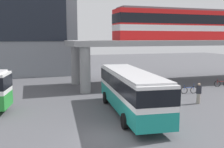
# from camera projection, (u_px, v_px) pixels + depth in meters

# --- Properties ---
(ground_plane) EXTENTS (120.00, 120.00, 0.00)m
(ground_plane) POSITION_uv_depth(u_px,v_px,m) (76.00, 99.00, 24.39)
(ground_plane) COLOR #515156
(elevated_platform) EXTENTS (32.07, 7.08, 5.36)m
(elevated_platform) POSITION_uv_depth(u_px,v_px,m) (193.00, 45.00, 33.56)
(elevated_platform) COLOR gray
(elevated_platform) RESTS_ON ground_plane
(train) EXTENTS (21.33, 2.96, 3.84)m
(train) POSITION_uv_depth(u_px,v_px,m) (195.00, 25.00, 33.22)
(train) COLOR red
(train) RESTS_ON elevated_platform
(bus_main) EXTENTS (3.69, 11.25, 3.22)m
(bus_main) POSITION_uv_depth(u_px,v_px,m) (130.00, 88.00, 19.35)
(bus_main) COLOR teal
(bus_main) RESTS_ON ground_plane
(bicycle_blue) EXTENTS (1.78, 0.29, 1.04)m
(bicycle_blue) POSITION_uv_depth(u_px,v_px,m) (189.00, 90.00, 26.70)
(bicycle_blue) COLOR black
(bicycle_blue) RESTS_ON ground_plane
(bicycle_red) EXTENTS (1.72, 0.61, 1.04)m
(bicycle_red) POSITION_uv_depth(u_px,v_px,m) (222.00, 84.00, 30.39)
(bicycle_red) COLOR black
(bicycle_red) RESTS_ON ground_plane
(pedestrian_near_building) EXTENTS (0.47, 0.40, 1.82)m
(pedestrian_near_building) POSITION_uv_depth(u_px,v_px,m) (199.00, 94.00, 22.51)
(pedestrian_near_building) COLOR gray
(pedestrian_near_building) RESTS_ON ground_plane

